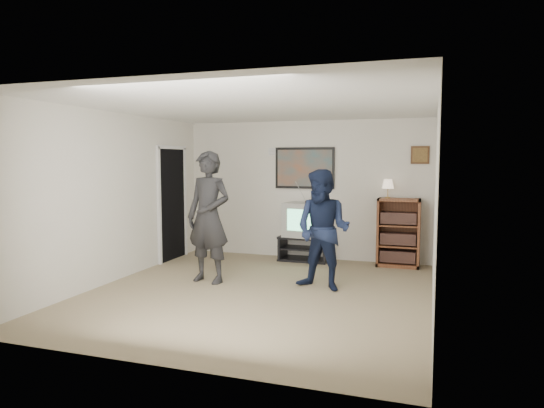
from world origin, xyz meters
The scene contains 13 objects.
room_shell centered at (0.00, 0.35, 1.25)m, with size 4.51×5.00×2.51m.
media_stand centered at (0.07, 2.23, 0.22)m, with size 0.89×0.51×0.44m.
crt_television centered at (0.10, 2.23, 0.74)m, with size 0.71×0.60×0.60m, color #A0A19B, non-canonical shape.
bookshelf centered at (1.69, 2.28, 0.58)m, with size 0.70×0.40×1.15m, color #562B19, non-canonical shape.
table_lamp centered at (1.50, 2.32, 1.31)m, with size 0.20×0.20×0.32m, color beige, non-canonical shape.
person_tall centered at (-0.89, 0.32, 0.96)m, with size 0.70×0.46×1.93m, color black.
person_short centered at (0.79, 0.43, 0.84)m, with size 0.81×0.63×1.67m, color #141C37.
controller_left centered at (-0.84, 0.51, 1.16)m, with size 0.03×0.12×0.03m, color white.
controller_right centered at (0.73, 0.71, 1.07)m, with size 0.03×0.11×0.03m, color white.
poster centered at (0.00, 2.48, 1.65)m, with size 1.10×0.03×0.75m, color black.
air_vent centered at (-0.55, 2.48, 1.95)m, with size 0.28×0.02×0.14m, color white.
small_picture centered at (2.00, 2.48, 1.88)m, with size 0.30×0.03×0.30m, color #3F2214.
doorway centered at (-2.23, 1.60, 1.00)m, with size 0.03×0.85×2.00m, color black.
Camera 1 is at (2.21, -6.07, 1.80)m, focal length 32.00 mm.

